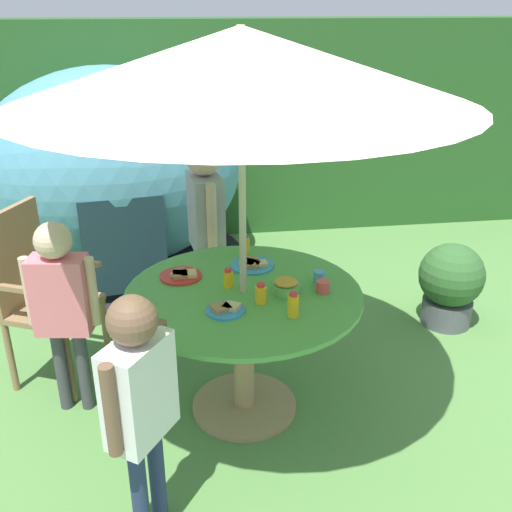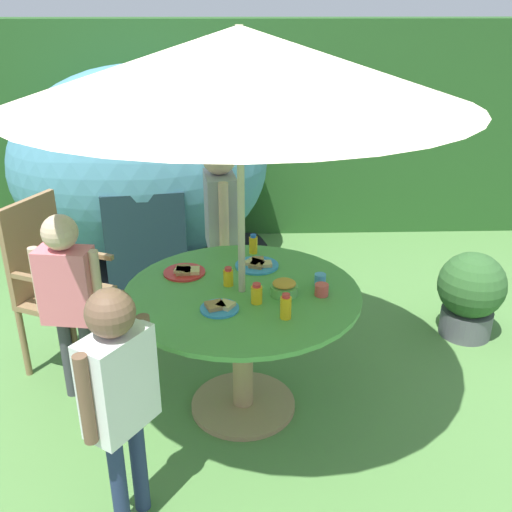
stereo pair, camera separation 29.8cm
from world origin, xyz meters
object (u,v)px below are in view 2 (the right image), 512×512
plate_far_right (257,264)px  plate_far_left (220,307)px  cup_near (322,290)px  juice_bottle_near_left (286,307)px  snack_bowl (284,288)px  plate_back_edge (185,271)px  wooden_chair (52,278)px  juice_bottle_center_front (253,244)px  cup_far (320,280)px  garden_table (242,324)px  juice_bottle_center_back (257,294)px  dome_tent (141,167)px  potted_plant (471,293)px  juice_bottle_near_right (228,277)px  patio_umbrella (240,65)px  child_in_pink_shirt (67,286)px  child_in_white_shirt (118,382)px  child_in_grey_shirt (221,211)px

plate_far_right → plate_far_left: 0.54m
cup_near → juice_bottle_near_left: bearing=-131.9°
snack_bowl → plate_back_edge: bearing=153.2°
wooden_chair → plate_back_edge: (0.84, -0.28, 0.16)m
juice_bottle_center_front → cup_far: juice_bottle_center_front is taller
garden_table → juice_bottle_center_back: 0.29m
dome_tent → snack_bowl: bearing=-73.6°
potted_plant → juice_bottle_near_right: juice_bottle_near_right is taller
cup_near → patio_umbrella: bearing=171.4°
plate_far_right → plate_far_left: same height
child_in_pink_shirt → juice_bottle_center_front: (1.02, 0.35, 0.08)m
juice_bottle_near_left → juice_bottle_near_right: juice_bottle_near_left is taller
cup_far → juice_bottle_near_right: bearing=177.5°
wooden_chair → cup_near: bearing=-86.3°
plate_far_right → juice_bottle_near_right: bearing=-124.7°
patio_umbrella → child_in_pink_shirt: patio_umbrella is taller
snack_bowl → dome_tent: bearing=115.3°
child_in_white_shirt → juice_bottle_center_back: bearing=-9.0°
child_in_pink_shirt → juice_bottle_near_right: (0.87, -0.07, 0.07)m
juice_bottle_near_right → garden_table: bearing=-44.0°
child_in_grey_shirt → child_in_white_shirt: size_ratio=1.16×
patio_umbrella → juice_bottle_center_front: patio_umbrella is taller
child_in_pink_shirt → plate_back_edge: (0.63, 0.08, 0.04)m
juice_bottle_near_right → cup_far: size_ratio=1.55×
patio_umbrella → juice_bottle_near_left: patio_umbrella is taller
juice_bottle_near_left → cup_far: 0.40m
dome_tent → plate_far_left: dome_tent is taller
juice_bottle_center_front → juice_bottle_center_back: 0.63m
patio_umbrella → child_in_grey_shirt: (-0.13, 0.95, -1.02)m
potted_plant → child_in_grey_shirt: size_ratio=0.46×
wooden_chair → juice_bottle_center_front: bearing=-66.7°
plate_back_edge → child_in_white_shirt: bearing=-101.0°
dome_tent → plate_far_left: (0.73, -2.39, -0.07)m
potted_plant → juice_bottle_center_back: (-1.48, -0.87, 0.47)m
juice_bottle_center_front → child_in_pink_shirt: bearing=-160.8°
wooden_chair → juice_bottle_near_left: (1.35, -0.79, 0.21)m
plate_back_edge → plate_far_left: 0.46m
child_in_grey_shirt → plate_far_left: 1.15m
plate_far_right → cup_near: (0.32, -0.36, 0.02)m
juice_bottle_center_front → juice_bottle_near_right: bearing=-108.7°
child_in_pink_shirt → dome_tent: bearing=95.7°
juice_bottle_near_left → cup_near: bearing=48.1°
dome_tent → cup_near: bearing=-69.9°
juice_bottle_near_right → cup_far: (0.48, -0.02, -0.01)m
juice_bottle_near_left → juice_bottle_center_front: juice_bottle_near_left is taller
juice_bottle_center_back → cup_far: juice_bottle_center_back is taller
child_in_white_shirt → plate_back_edge: bearing=22.7°
dome_tent → potted_plant: bearing=-40.2°
cup_near → cup_far: bearing=86.3°
potted_plant → cup_near: size_ratio=8.48×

